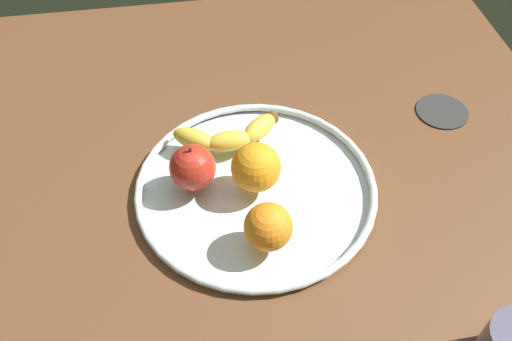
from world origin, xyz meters
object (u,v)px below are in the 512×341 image
(orange_front_right, at_px, (269,227))
(orange_back_left, at_px, (258,167))
(banana, at_px, (230,135))
(fruit_bowl, at_px, (256,187))
(ambient_coaster, at_px, (442,111))
(apple, at_px, (193,167))

(orange_front_right, xyz_separation_m, orange_back_left, (0.00, 0.10, 0.00))
(banana, distance_m, orange_front_right, 0.20)
(fruit_bowl, xyz_separation_m, orange_back_left, (0.00, -0.00, 0.05))
(fruit_bowl, xyz_separation_m, ambient_coaster, (0.35, 0.13, -0.01))
(fruit_bowl, distance_m, orange_front_right, 0.11)
(banana, bearing_deg, ambient_coaster, 0.71)
(fruit_bowl, height_order, apple, apple)
(fruit_bowl, xyz_separation_m, banana, (-0.03, 0.09, 0.03))
(fruit_bowl, bearing_deg, orange_front_right, -89.58)
(fruit_bowl, bearing_deg, apple, 169.66)
(orange_front_right, bearing_deg, ambient_coaster, 33.38)
(ambient_coaster, bearing_deg, apple, -166.18)
(orange_back_left, distance_m, ambient_coaster, 0.37)
(apple, bearing_deg, fruit_bowl, -10.34)
(orange_back_left, bearing_deg, apple, 169.75)
(fruit_bowl, distance_m, apple, 0.10)
(banana, relative_size, orange_back_left, 2.51)
(apple, xyz_separation_m, orange_back_left, (0.09, -0.02, 0.00))
(banana, height_order, apple, apple)
(orange_back_left, bearing_deg, banana, 108.31)
(ambient_coaster, bearing_deg, orange_front_right, -146.62)
(banana, xyz_separation_m, orange_back_left, (0.03, -0.09, 0.02))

